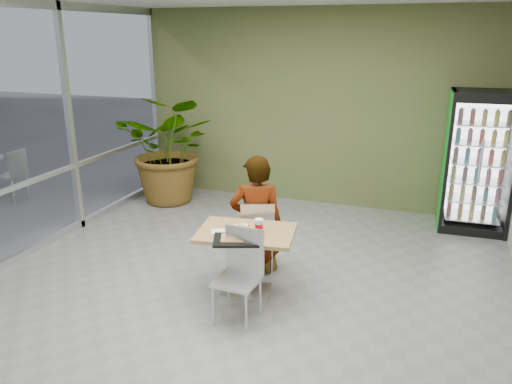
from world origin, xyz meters
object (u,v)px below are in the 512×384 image
at_px(chair_near, 241,267).
at_px(beverage_fridge, 478,162).
at_px(cafeteria_tray, 237,240).
at_px(seated_woman, 256,226).
at_px(chair_far, 258,231).
at_px(potted_plant, 171,149).
at_px(soda_cup, 259,227).
at_px(dining_table, 246,249).

distance_m(chair_near, beverage_fridge, 4.15).
xyz_separation_m(cafeteria_tray, beverage_fridge, (2.44, 3.24, 0.25)).
xyz_separation_m(seated_woman, cafeteria_tray, (0.11, -0.89, 0.19)).
bearing_deg(seated_woman, chair_near, 81.89).
bearing_deg(chair_near, cafeteria_tray, 124.42).
relative_size(chair_far, potted_plant, 0.49).
bearing_deg(potted_plant, cafeteria_tray, -50.96).
relative_size(seated_woman, cafeteria_tray, 3.59).
xyz_separation_m(soda_cup, beverage_fridge, (2.29, 2.97, 0.19)).
distance_m(soda_cup, potted_plant, 3.62).
height_order(dining_table, beverage_fridge, beverage_fridge).
relative_size(chair_far, beverage_fridge, 0.44).
distance_m(dining_table, chair_near, 0.47).
distance_m(dining_table, soda_cup, 0.33).
xyz_separation_m(chair_near, seated_woman, (-0.21, 1.06, 0.02)).
bearing_deg(potted_plant, beverage_fridge, 4.04).
xyz_separation_m(chair_near, potted_plant, (-2.45, 3.06, 0.37)).
bearing_deg(beverage_fridge, potted_plant, -177.91).
distance_m(chair_far, beverage_fridge, 3.50).
height_order(chair_near, soda_cup, chair_near).
xyz_separation_m(chair_far, beverage_fridge, (2.52, 2.38, 0.49)).
relative_size(cafeteria_tray, beverage_fridge, 0.24).
height_order(dining_table, seated_woman, seated_woman).
bearing_deg(soda_cup, seated_woman, 112.02).
distance_m(chair_far, potted_plant, 3.08).
distance_m(cafeteria_tray, beverage_fridge, 4.06).
relative_size(chair_far, cafeteria_tray, 1.85).
bearing_deg(dining_table, seated_woman, 99.02).
bearing_deg(seated_woman, potted_plant, -61.30).
bearing_deg(seated_woman, cafeteria_tray, 77.66).
height_order(chair_near, potted_plant, potted_plant).
xyz_separation_m(chair_far, soda_cup, (0.22, -0.58, 0.30)).
bearing_deg(chair_far, cafeteria_tray, 75.90).
bearing_deg(dining_table, chair_far, 96.47).
distance_m(chair_near, soda_cup, 0.52).
bearing_deg(chair_near, soda_cup, 87.68).
xyz_separation_m(seated_woman, soda_cup, (0.25, -0.62, 0.25)).
relative_size(dining_table, chair_far, 1.25).
distance_m(dining_table, seated_woman, 0.61).
xyz_separation_m(dining_table, soda_cup, (0.16, -0.03, 0.29)).
xyz_separation_m(beverage_fridge, potted_plant, (-4.79, -0.34, -0.09)).
xyz_separation_m(chair_far, seated_woman, (-0.03, 0.04, 0.05)).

